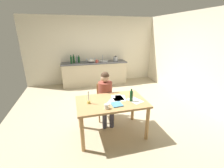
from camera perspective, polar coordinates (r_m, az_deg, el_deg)
ground_plane at (r=4.30m, az=-1.54°, el=-9.68°), size 5.20×5.20×0.04m
wall_back at (r=6.37m, az=-7.27°, el=12.30°), size 5.20×0.12×2.60m
wall_right at (r=5.10m, az=28.38°, el=8.41°), size 0.12×5.20×2.60m
kitchen_counter at (r=6.18m, az=-6.47°, el=4.08°), size 2.52×0.64×0.90m
dining_table at (r=3.09m, az=-0.22°, el=-8.13°), size 1.37×0.86×0.75m
chair_at_table at (r=3.75m, az=-2.69°, el=-5.85°), size 0.43×0.43×0.85m
person_seated at (r=3.53m, az=-2.36°, el=-3.82°), size 0.34×0.61×1.19m
coffee_mug at (r=2.75m, az=-2.06°, el=-8.38°), size 0.12×0.08×0.09m
candlestick at (r=2.95m, az=-8.72°, el=-5.96°), size 0.06×0.06×0.25m
book_magazine at (r=2.89m, az=1.80°, el=-7.61°), size 0.21×0.23×0.02m
paper_letter at (r=3.10m, az=8.55°, el=-6.08°), size 0.31×0.35×0.00m
paper_bill at (r=3.17m, az=3.11°, el=-5.25°), size 0.27×0.34×0.00m
paper_envelope at (r=3.03m, az=0.81°, el=-6.43°), size 0.35×0.36×0.00m
paper_receipt at (r=3.19m, az=2.11°, el=-5.12°), size 0.21×0.30×0.00m
wine_bottle_on_table at (r=3.02m, az=7.22°, el=-4.48°), size 0.06×0.06×0.25m
sink_unit at (r=6.14m, az=-3.17°, el=8.59°), size 0.36×0.36×0.24m
bottle_oil at (r=5.93m, az=-15.00°, el=8.66°), size 0.07×0.07×0.31m
bottle_vinegar at (r=6.04m, az=-14.11°, el=8.95°), size 0.07×0.07×0.32m
bottle_wine_red at (r=6.09m, az=-12.98°, el=8.91°), size 0.07×0.07×0.27m
bottle_sauce at (r=6.07m, az=-12.27°, el=8.95°), size 0.08×0.08×0.27m
mixing_bowl at (r=6.06m, az=-7.83°, el=8.63°), size 0.25×0.25×0.11m
stovetop_kettle at (r=6.24m, az=1.35°, el=9.50°), size 0.18×0.18×0.22m
wine_glass_near_sink at (r=6.21m, az=-6.42°, el=9.43°), size 0.07×0.07×0.15m
wine_glass_by_kettle at (r=6.19m, az=-7.48°, el=9.36°), size 0.07×0.07×0.15m
wine_glass_back_left at (r=6.19m, az=-8.13°, el=9.32°), size 0.07×0.07×0.15m
wine_glass_back_right at (r=6.17m, az=-9.42°, el=9.23°), size 0.07×0.07×0.15m
teacup_on_counter at (r=5.93m, az=-5.75°, el=8.46°), size 0.13×0.09×0.11m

